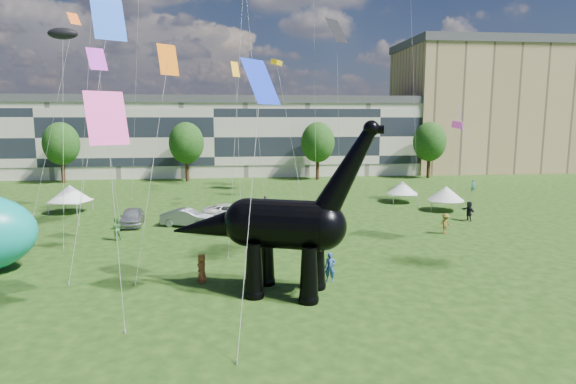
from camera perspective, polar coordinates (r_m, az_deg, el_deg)
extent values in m
plane|color=#16330C|center=(23.19, 6.27, -15.29)|extent=(220.00, 220.00, 0.00)
cube|color=beige|center=(82.80, -8.59, 6.23)|extent=(78.00, 11.00, 12.00)
cube|color=tan|center=(96.65, 21.57, 9.03)|extent=(28.00, 18.00, 22.00)
cylinder|color=#382314|center=(78.27, -25.09, 2.14)|extent=(0.56, 0.56, 3.20)
ellipsoid|color=#14380F|center=(77.94, -25.32, 5.59)|extent=(5.20, 5.20, 6.24)
cylinder|color=#382314|center=(74.43, -11.86, 2.48)|extent=(0.56, 0.56, 3.20)
ellipsoid|color=#14380F|center=(74.09, -11.97, 6.11)|extent=(5.20, 5.20, 6.24)
cylinder|color=#382314|center=(75.16, 3.51, 2.71)|extent=(0.56, 0.56, 3.20)
ellipsoid|color=#14380F|center=(74.82, 3.55, 6.30)|extent=(5.20, 5.20, 6.24)
cylinder|color=#382314|center=(80.20, 16.31, 2.75)|extent=(0.56, 0.56, 3.20)
ellipsoid|color=#14380F|center=(79.88, 16.45, 6.12)|extent=(5.20, 5.20, 6.24)
cone|color=black|center=(25.73, -4.02, -9.29)|extent=(1.31, 1.31, 2.94)
sphere|color=black|center=(26.16, -3.99, -11.99)|extent=(1.08, 1.08, 1.08)
cone|color=black|center=(27.70, -2.62, -7.97)|extent=(1.31, 1.31, 2.94)
sphere|color=black|center=(28.10, -2.60, -10.50)|extent=(1.08, 1.08, 1.08)
cone|color=black|center=(25.01, 2.50, -9.82)|extent=(1.31, 1.31, 2.94)
sphere|color=black|center=(25.45, 2.48, -12.58)|extent=(1.08, 1.08, 1.08)
cone|color=black|center=(27.03, 3.43, -8.40)|extent=(1.31, 1.31, 2.94)
sphere|color=black|center=(27.44, 3.40, -10.99)|extent=(1.08, 1.08, 1.08)
cylinder|color=black|center=(25.74, -0.42, -3.83)|extent=(4.79, 3.92, 2.65)
sphere|color=black|center=(26.32, -4.77, -3.58)|extent=(2.65, 2.65, 2.65)
sphere|color=black|center=(25.31, 4.12, -4.07)|extent=(2.55, 2.55, 2.55)
cone|color=black|center=(24.66, 6.93, 2.25)|extent=(3.98, 2.67, 5.20)
sphere|color=black|center=(24.40, 9.84, 7.42)|extent=(0.82, 0.82, 0.82)
cylinder|color=black|center=(24.38, 10.54, 7.29)|extent=(0.79, 0.64, 0.43)
cone|color=black|center=(27.10, -8.82, -4.01)|extent=(5.58, 3.74, 2.88)
imported|color=#B8B9BD|center=(44.93, -18.02, -2.81)|extent=(2.19, 4.73, 1.57)
imported|color=gray|center=(43.34, -11.82, -3.00)|extent=(4.91, 2.87, 1.53)
imported|color=silver|center=(45.95, -6.93, -2.28)|extent=(5.24, 2.63, 1.43)
imported|color=#595960|center=(43.07, 1.86, -2.90)|extent=(5.19, 5.23, 1.52)
cube|color=silver|center=(55.82, 13.37, -0.21)|extent=(3.00, 3.00, 0.11)
cone|color=silver|center=(55.72, 13.40, 0.53)|extent=(3.80, 3.80, 1.37)
cylinder|color=#999999|center=(54.38, 12.37, -0.94)|extent=(0.05, 0.05, 1.00)
cylinder|color=#999999|center=(55.00, 14.96, -0.93)|extent=(0.05, 0.05, 1.00)
cylinder|color=#999999|center=(56.84, 11.80, -0.51)|extent=(0.05, 0.05, 1.00)
cylinder|color=#999999|center=(57.44, 14.29, -0.50)|extent=(0.05, 0.05, 1.00)
cube|color=silver|center=(52.09, 18.18, -0.97)|extent=(3.83, 3.83, 0.12)
cone|color=silver|center=(51.97, 18.22, -0.14)|extent=(4.85, 4.85, 1.44)
cylinder|color=#999999|center=(50.87, 16.62, -1.73)|extent=(0.06, 0.06, 1.06)
cylinder|color=#999999|center=(50.87, 19.66, -1.88)|extent=(0.06, 0.06, 1.06)
cylinder|color=#999999|center=(53.52, 16.72, -1.23)|extent=(0.06, 0.06, 1.06)
cylinder|color=#999999|center=(53.53, 19.60, -1.37)|extent=(0.06, 0.06, 1.06)
cube|color=white|center=(53.17, -24.37, -1.00)|extent=(3.84, 3.84, 0.13)
cone|color=white|center=(53.05, -24.43, -0.09)|extent=(4.87, 4.87, 1.61)
cylinder|color=#999999|center=(52.81, -26.56, -1.85)|extent=(0.06, 0.06, 1.18)
cylinder|color=#999999|center=(51.24, -23.74, -1.97)|extent=(0.06, 0.06, 1.18)
cylinder|color=#999999|center=(55.30, -24.88, -1.30)|extent=(0.06, 0.06, 1.18)
cylinder|color=#999999|center=(53.81, -22.15, -1.39)|extent=(0.06, 0.06, 1.18)
imported|color=black|center=(47.71, 20.65, -2.12)|extent=(0.90, 1.79, 1.85)
imported|color=#5D2E69|center=(48.82, -2.76, -1.42)|extent=(1.07, 0.86, 1.70)
imported|color=#377D32|center=(39.93, -19.71, -4.13)|extent=(1.01, 0.86, 1.80)
imported|color=teal|center=(65.96, 21.08, 0.64)|extent=(0.68, 0.52, 1.68)
imported|color=brown|center=(28.61, -10.18, -8.87)|extent=(0.77, 0.95, 1.68)
imported|color=#295098|center=(28.28, 5.02, -8.90)|extent=(0.73, 0.58, 1.75)
imported|color=brown|center=(41.64, 18.16, -3.61)|extent=(1.26, 1.00, 1.71)
plane|color=#ED540F|center=(58.94, -24.04, 18.25)|extent=(1.78, 1.73, 1.31)
plane|color=blue|center=(34.07, -20.49, 18.64)|extent=(2.83, 2.05, 2.67)
plane|color=#FA45AE|center=(23.57, -20.70, 8.20)|extent=(2.48, 1.90, 2.43)
plane|color=black|center=(62.29, 5.81, 18.49)|extent=(3.93, 3.75, 3.04)
plane|color=purple|center=(50.78, -21.72, 14.44)|extent=(2.53, 2.20, 2.14)
plane|color=orange|center=(33.66, -14.02, 14.96)|extent=(1.73, 1.65, 2.00)
plane|color=#FFAD15|center=(61.27, -6.26, 14.27)|extent=(1.50, 1.68, 1.83)
plane|color=#122DC7|center=(24.41, -3.24, 12.94)|extent=(2.52, 2.61, 2.25)
cube|color=#CE39A6|center=(65.26, 19.39, 7.54)|extent=(2.45, 3.09, 1.09)
ellipsoid|color=black|center=(45.63, -25.14, 16.63)|extent=(2.63, 2.15, 0.94)
plane|color=#6D17A1|center=(56.27, 19.87, 7.90)|extent=(2.33, 3.57, 3.53)
cube|color=#DEA70B|center=(50.18, -1.37, 15.11)|extent=(1.34, 1.68, 0.61)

